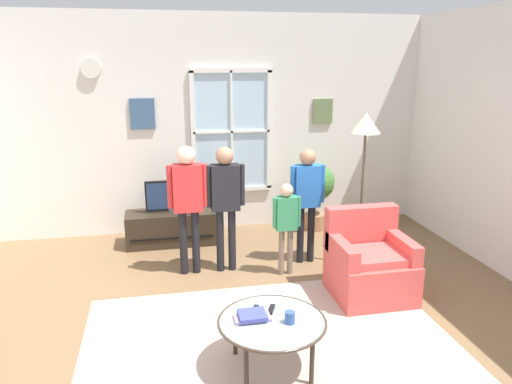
# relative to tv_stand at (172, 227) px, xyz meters

# --- Properties ---
(ground_plane) EXTENTS (6.49, 6.74, 0.02)m
(ground_plane) POSITION_rel_tv_stand_xyz_m (0.64, -2.57, -0.22)
(ground_plane) COLOR brown
(back_wall) EXTENTS (5.89, 0.17, 2.93)m
(back_wall) POSITION_rel_tv_stand_xyz_m (0.64, 0.56, 1.25)
(back_wall) COLOR silver
(back_wall) RESTS_ON ground_plane
(area_rug) EXTENTS (3.15, 2.10, 0.01)m
(area_rug) POSITION_rel_tv_stand_xyz_m (0.73, -2.50, -0.21)
(area_rug) COLOR tan
(area_rug) RESTS_ON ground_plane
(tv_stand) EXTENTS (1.15, 0.45, 0.43)m
(tv_stand) POSITION_rel_tv_stand_xyz_m (0.00, 0.00, 0.00)
(tv_stand) COLOR #2D2319
(tv_stand) RESTS_ON ground_plane
(television) EXTENTS (0.62, 0.08, 0.42)m
(television) POSITION_rel_tv_stand_xyz_m (0.00, -0.00, 0.43)
(television) COLOR #4C4C4C
(television) RESTS_ON tv_stand
(armchair) EXTENTS (0.76, 0.74, 0.87)m
(armchair) POSITION_rel_tv_stand_xyz_m (1.92, -1.85, 0.11)
(armchair) COLOR #D14C47
(armchair) RESTS_ON ground_plane
(coffee_table) EXTENTS (0.84, 0.84, 0.42)m
(coffee_table) POSITION_rel_tv_stand_xyz_m (0.66, -2.87, 0.18)
(coffee_table) COLOR #99B2B7
(coffee_table) RESTS_ON ground_plane
(book_stack) EXTENTS (0.28, 0.19, 0.05)m
(book_stack) POSITION_rel_tv_stand_xyz_m (0.52, -2.82, 0.23)
(book_stack) COLOR #9E7FAF
(book_stack) RESTS_ON coffee_table
(cup) EXTENTS (0.08, 0.08, 0.09)m
(cup) POSITION_rel_tv_stand_xyz_m (0.78, -2.93, 0.25)
(cup) COLOR #334C8C
(cup) RESTS_ON coffee_table
(remote_near_books) EXTENTS (0.10, 0.14, 0.02)m
(remote_near_books) POSITION_rel_tv_stand_xyz_m (0.69, -2.72, 0.22)
(remote_near_books) COLOR black
(remote_near_books) RESTS_ON coffee_table
(remote_near_cup) EXTENTS (0.09, 0.15, 0.02)m
(remote_near_cup) POSITION_rel_tv_stand_xyz_m (0.56, -2.71, 0.22)
(remote_near_cup) COLOR black
(remote_near_cup) RESTS_ON coffee_table
(person_green_shirt) EXTENTS (0.32, 0.14, 1.05)m
(person_green_shirt) POSITION_rel_tv_stand_xyz_m (1.21, -1.21, 0.44)
(person_green_shirt) COLOR #726656
(person_green_shirt) RESTS_ON ground_plane
(person_black_shirt) EXTENTS (0.43, 0.20, 1.43)m
(person_black_shirt) POSITION_rel_tv_stand_xyz_m (0.58, -0.97, 0.68)
(person_black_shirt) COLOR black
(person_black_shirt) RESTS_ON ground_plane
(person_red_shirt) EXTENTS (0.44, 0.20, 1.45)m
(person_red_shirt) POSITION_rel_tv_stand_xyz_m (0.17, -0.97, 0.70)
(person_red_shirt) COLOR black
(person_red_shirt) RESTS_ON ground_plane
(person_blue_shirt) EXTENTS (0.41, 0.19, 1.36)m
(person_blue_shirt) POSITION_rel_tv_stand_xyz_m (1.53, -0.92, 0.64)
(person_blue_shirt) COLOR black
(person_blue_shirt) RESTS_ON ground_plane
(potted_plant_by_window) EXTENTS (0.52, 0.52, 0.95)m
(potted_plant_by_window) POSITION_rel_tv_stand_xyz_m (2.00, 0.15, 0.40)
(potted_plant_by_window) COLOR #9E6B4C
(potted_plant_by_window) RESTS_ON ground_plane
(floor_lamp) EXTENTS (0.32, 0.32, 1.78)m
(floor_lamp) POSITION_rel_tv_stand_xyz_m (2.11, -1.14, 1.27)
(floor_lamp) COLOR black
(floor_lamp) RESTS_ON ground_plane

